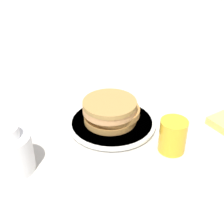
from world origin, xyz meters
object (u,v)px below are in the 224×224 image
(juice_glass, at_px, (173,136))
(cream_jug, at_px, (12,152))
(plate, at_px, (112,123))
(pancake_stack, at_px, (111,111))

(juice_glass, height_order, cream_jug, cream_jug)
(plate, bearing_deg, juice_glass, -146.61)
(plate, relative_size, cream_jug, 2.06)
(pancake_stack, bearing_deg, cream_jug, 107.63)
(pancake_stack, bearing_deg, plate, -148.60)
(plate, distance_m, pancake_stack, 0.04)
(plate, height_order, juice_glass, juice_glass)
(juice_glass, bearing_deg, plate, 33.39)
(juice_glass, xyz_separation_m, cream_jug, (0.06, 0.35, 0.01))
(plate, xyz_separation_m, cream_jug, (-0.08, 0.25, 0.04))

